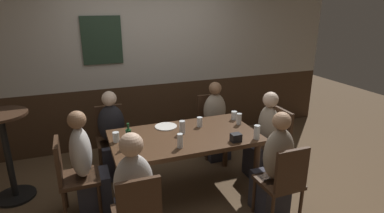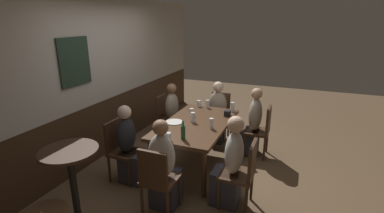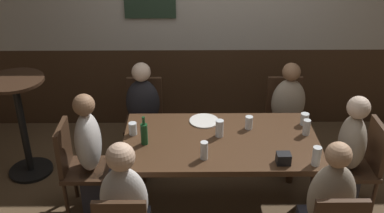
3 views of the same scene
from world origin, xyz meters
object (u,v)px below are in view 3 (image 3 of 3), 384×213
at_px(chair_left_far, 145,115).
at_px(highball_clear, 133,129).
at_px(chair_head_west, 78,164).
at_px(person_right_far, 287,124).
at_px(dining_table, 220,147).
at_px(beer_bottle_green, 144,133).
at_px(chair_right_far, 284,114).
at_px(tumbler_short, 306,128).
at_px(person_head_east, 343,164).
at_px(tumbler_water, 316,157).
at_px(condiment_caddy, 283,158).
at_px(person_head_west, 96,164).
at_px(pint_glass_pale, 219,129).
at_px(plate_white_large, 204,121).
at_px(beer_glass_tall, 249,123).
at_px(beer_glass_half, 304,120).
at_px(chair_head_east, 361,162).
at_px(pint_glass_amber, 204,152).
at_px(person_left_far, 144,125).
at_px(side_bar_table, 21,120).

xyz_separation_m(chair_left_far, highball_clear, (-0.02, -0.79, 0.29)).
height_order(chair_head_west, person_right_far, person_right_far).
bearing_deg(dining_table, beer_bottle_green, -174.54).
height_order(chair_right_far, tumbler_short, same).
bearing_deg(person_head_east, tumbler_water, -134.23).
bearing_deg(condiment_caddy, tumbler_short, 57.57).
distance_m(dining_table, person_head_east, 1.10).
height_order(person_right_far, highball_clear, person_right_far).
relative_size(tumbler_water, tumbler_short, 1.13).
xyz_separation_m(person_head_east, person_head_west, (-2.17, 0.00, 0.01)).
bearing_deg(chair_left_far, chair_head_west, -120.21).
relative_size(pint_glass_pale, condiment_caddy, 1.40).
distance_m(chair_left_far, person_head_east, 2.02).
bearing_deg(condiment_caddy, plate_white_large, 131.51).
bearing_deg(person_head_east, beer_glass_tall, 167.47).
height_order(chair_left_far, tumbler_water, tumbler_water).
xyz_separation_m(dining_table, person_head_west, (-1.09, 0.00, -0.17)).
xyz_separation_m(chair_head_west, beer_glass_half, (2.02, 0.25, 0.29)).
xyz_separation_m(highball_clear, beer_glass_tall, (1.02, 0.09, 0.01)).
bearing_deg(pint_glass_pale, tumbler_water, -31.10).
xyz_separation_m(chair_head_east, tumbler_short, (-0.50, 0.08, 0.31)).
bearing_deg(highball_clear, pint_glass_amber, -32.40).
xyz_separation_m(chair_head_east, plate_white_large, (-1.38, 0.31, 0.25)).
xyz_separation_m(highball_clear, condiment_caddy, (1.22, -0.46, -0.00)).
relative_size(dining_table, beer_bottle_green, 6.51).
distance_m(person_left_far, plate_white_large, 0.78).
distance_m(chair_head_east, pint_glass_pale, 1.30).
bearing_deg(beer_bottle_green, chair_head_east, 1.86).
bearing_deg(tumbler_short, highball_clear, 179.38).
relative_size(chair_head_east, person_right_far, 0.78).
xyz_separation_m(pint_glass_amber, tumbler_water, (0.87, -0.09, 0.00)).
bearing_deg(person_left_far, side_bar_table, -173.44).
distance_m(chair_head_east, pint_glass_amber, 1.46).
distance_m(person_head_east, side_bar_table, 3.06).
relative_size(dining_table, condiment_caddy, 15.15).
height_order(person_head_west, pint_glass_amber, person_head_west).
bearing_deg(plate_white_large, condiment_caddy, -48.49).
bearing_deg(person_right_far, plate_white_large, -154.72).
distance_m(beer_bottle_green, plate_white_large, 0.64).
distance_m(person_left_far, highball_clear, 0.70).
xyz_separation_m(chair_head_east, chair_right_far, (-0.52, 0.89, 0.00)).
distance_m(person_right_far, tumbler_short, 0.72).
bearing_deg(tumbler_water, chair_head_east, 35.54).
height_order(chair_left_far, tumbler_short, same).
bearing_deg(person_head_east, dining_table, 180.00).
relative_size(chair_head_west, beer_bottle_green, 3.44).
relative_size(highball_clear, beer_glass_half, 1.01).
height_order(tumbler_short, condiment_caddy, tumbler_short).
bearing_deg(chair_left_far, tumbler_short, -28.61).
height_order(pint_glass_amber, condiment_caddy, pint_glass_amber).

